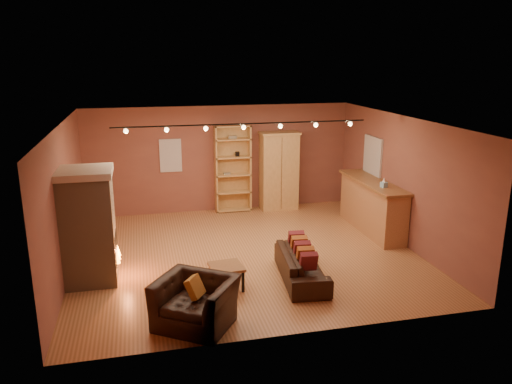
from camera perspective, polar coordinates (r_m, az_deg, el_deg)
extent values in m
plane|color=#965D35|center=(10.61, -1.10, -7.06)|extent=(7.00, 7.00, 0.00)
plane|color=#582F1C|center=(9.89, -1.18, 8.11)|extent=(7.00, 7.00, 0.00)
cube|color=brown|center=(13.28, -4.10, 3.80)|extent=(7.00, 0.02, 2.80)
cube|color=brown|center=(10.06, -21.03, -0.94)|extent=(0.02, 6.50, 2.80)
cube|color=brown|center=(11.40, 16.33, 1.29)|extent=(0.02, 6.50, 2.80)
cube|color=tan|center=(9.55, -18.57, -4.07)|extent=(0.90, 0.90, 2.00)
cube|color=beige|center=(9.27, -19.12, 2.13)|extent=(0.98, 0.98, 0.12)
cube|color=black|center=(9.65, -15.94, -6.18)|extent=(0.10, 0.65, 0.55)
cone|color=orange|center=(9.69, -15.53, -6.82)|extent=(0.10, 0.10, 0.22)
cube|color=beige|center=(13.09, -9.74, 4.13)|extent=(0.56, 0.04, 0.86)
cube|color=tan|center=(13.36, -2.80, 2.82)|extent=(0.95, 0.04, 2.31)
cube|color=tan|center=(13.13, -4.61, 2.57)|extent=(0.04, 0.37, 2.31)
cube|color=tan|center=(13.29, -0.75, 2.77)|extent=(0.04, 0.37, 2.31)
cube|color=gray|center=(13.20, -3.33, 2.10)|extent=(0.18, 0.12, 0.05)
cube|color=black|center=(13.14, -2.15, 4.36)|extent=(0.10, 0.10, 0.12)
cube|color=tan|center=(13.49, -2.61, -1.96)|extent=(0.95, 0.37, 0.04)
cube|color=tan|center=(13.35, -2.64, 0.03)|extent=(0.95, 0.37, 0.03)
cube|color=tan|center=(13.24, -2.66, 2.01)|extent=(0.95, 0.37, 0.04)
cube|color=tan|center=(13.14, -2.69, 4.02)|extent=(0.95, 0.37, 0.04)
cube|color=tan|center=(13.05, -2.71, 6.05)|extent=(0.95, 0.37, 0.04)
cube|color=tan|center=(13.00, -2.73, 7.56)|extent=(0.95, 0.37, 0.04)
cube|color=tan|center=(13.43, 2.63, 2.31)|extent=(0.98, 0.53, 2.05)
cube|color=brown|center=(13.18, 2.94, 2.06)|extent=(0.02, 0.01, 1.95)
cube|color=tan|center=(13.23, 2.69, 6.76)|extent=(1.04, 0.59, 0.06)
cube|color=tan|center=(12.10, 13.12, -1.71)|extent=(0.55, 2.44, 1.17)
cube|color=brown|center=(11.93, 13.30, 1.11)|extent=(0.67, 2.56, 0.06)
cube|color=#85B8D4|center=(11.38, 14.40, 0.85)|extent=(0.16, 0.16, 0.13)
cone|color=white|center=(11.35, 14.44, 1.42)|extent=(0.08, 0.08, 0.10)
cube|color=beige|center=(12.54, 13.19, 3.92)|extent=(0.05, 0.90, 1.00)
imported|color=black|center=(9.37, 5.23, -7.85)|extent=(0.74, 1.90, 0.72)
cube|color=maroon|center=(8.79, 6.02, -7.88)|extent=(0.32, 0.26, 0.36)
cube|color=#A95421|center=(9.04, 5.63, -7.21)|extent=(0.32, 0.26, 0.36)
cube|color=maroon|center=(9.29, 5.26, -6.57)|extent=(0.32, 0.26, 0.36)
cube|color=#A95421|center=(9.54, 4.91, -5.96)|extent=(0.32, 0.26, 0.36)
cube|color=maroon|center=(9.79, 4.58, -5.38)|extent=(0.32, 0.26, 0.36)
imported|color=black|center=(7.86, -6.96, -11.57)|extent=(1.37, 1.26, 1.00)
cube|color=#BA7E2F|center=(7.80, -6.99, -10.75)|extent=(0.36, 0.38, 0.34)
cube|color=brown|center=(8.99, -3.43, -8.54)|extent=(0.62, 0.62, 0.05)
cube|color=black|center=(8.83, -4.68, -10.58)|extent=(0.05, 0.05, 0.38)
cube|color=black|center=(8.90, -1.60, -10.30)|extent=(0.05, 0.05, 0.38)
cube|color=black|center=(9.26, -5.14, -9.32)|extent=(0.05, 0.05, 0.38)
cube|color=black|center=(9.33, -2.20, -9.07)|extent=(0.05, 0.05, 0.38)
cylinder|color=black|center=(10.10, -1.42, 7.80)|extent=(5.20, 0.03, 0.03)
sphere|color=#FFD88C|center=(9.90, -14.65, 6.75)|extent=(0.09, 0.09, 0.09)
sphere|color=#FFD88C|center=(9.91, -10.19, 7.01)|extent=(0.09, 0.09, 0.09)
sphere|color=#FFD88C|center=(9.98, -5.76, 7.23)|extent=(0.09, 0.09, 0.09)
sphere|color=#FFD88C|center=(10.11, -1.42, 7.41)|extent=(0.09, 0.09, 0.09)
sphere|color=#FFD88C|center=(10.29, 2.80, 7.53)|extent=(0.09, 0.09, 0.09)
sphere|color=#FFD88C|center=(10.53, 6.85, 7.62)|extent=(0.09, 0.09, 0.09)
sphere|color=#FFD88C|center=(10.81, 10.71, 7.67)|extent=(0.09, 0.09, 0.09)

